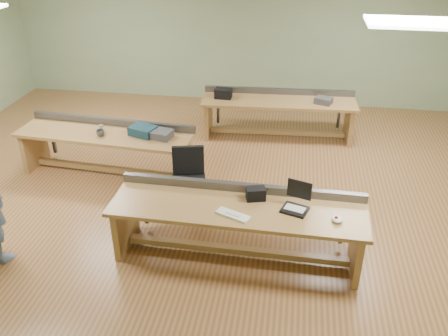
{
  "coord_description": "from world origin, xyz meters",
  "views": [
    {
      "loc": [
        1.28,
        -6.24,
        3.93
      ],
      "look_at": [
        0.4,
        -0.6,
        0.76
      ],
      "focal_mm": 38.0,
      "sensor_mm": 36.0,
      "label": 1
    }
  ],
  "objects": [
    {
      "name": "laptop_base",
      "position": [
        1.39,
        -1.49,
        0.77
      ],
      "size": [
        0.36,
        0.32,
        0.03
      ],
      "primitive_type": "cube",
      "rotation": [
        0.0,
        0.0,
        -0.32
      ],
      "color": "black",
      "rests_on": "workbench_front"
    },
    {
      "name": "laptop_screen",
      "position": [
        1.43,
        -1.38,
        0.98
      ],
      "size": [
        0.29,
        0.11,
        0.23
      ],
      "primitive_type": "cube",
      "rotation": [
        0.0,
        0.0,
        -0.32
      ],
      "color": "black",
      "rests_on": "laptop_base"
    },
    {
      "name": "wall_front",
      "position": [
        0.0,
        -4.0,
        1.5
      ],
      "size": [
        10.0,
        0.04,
        3.0
      ],
      "primitive_type": "cube",
      "color": "gray",
      "rests_on": "floor"
    },
    {
      "name": "camera_bag",
      "position": [
        0.91,
        -1.31,
        0.83
      ],
      "size": [
        0.26,
        0.2,
        0.16
      ],
      "primitive_type": "cube",
      "rotation": [
        0.0,
        0.0,
        0.26
      ],
      "color": "black",
      "rests_on": "workbench_front"
    },
    {
      "name": "tray_back",
      "position": [
        1.82,
        2.09,
        0.81
      ],
      "size": [
        0.35,
        0.31,
        0.12
      ],
      "primitive_type": "cube",
      "rotation": [
        0.0,
        0.0,
        -0.36
      ],
      "color": "#39393C",
      "rests_on": "workbench_back"
    },
    {
      "name": "workbench_front",
      "position": [
        0.71,
        -1.48,
        0.56
      ],
      "size": [
        3.11,
        0.88,
        0.86
      ],
      "rotation": [
        0.0,
        0.0,
        -0.02
      ],
      "color": "#996840",
      "rests_on": "floor"
    },
    {
      "name": "task_chair",
      "position": [
        -0.09,
        -0.66,
        0.36
      ],
      "size": [
        0.64,
        0.64,
        1.0
      ],
      "rotation": [
        0.0,
        0.0,
        0.22
      ],
      "color": "black",
      "rests_on": "floor"
    },
    {
      "name": "wall_back",
      "position": [
        0.0,
        4.0,
        1.5
      ],
      "size": [
        10.0,
        0.04,
        3.0
      ],
      "primitive_type": "cube",
      "color": "gray",
      "rests_on": "floor"
    },
    {
      "name": "parts_bin_grey",
      "position": [
        -0.77,
        0.24,
        0.81
      ],
      "size": [
        0.48,
        0.36,
        0.12
      ],
      "primitive_type": "cube",
      "rotation": [
        0.0,
        0.0,
        -0.2
      ],
      "color": "#39393C",
      "rests_on": "workbench_mid"
    },
    {
      "name": "mug",
      "position": [
        -1.68,
        0.14,
        0.8
      ],
      "size": [
        0.14,
        0.14,
        0.1
      ],
      "primitive_type": "imported",
      "rotation": [
        0.0,
        0.0,
        0.08
      ],
      "color": "#39393C",
      "rests_on": "workbench_mid"
    },
    {
      "name": "parts_bin_teal",
      "position": [
        -1.03,
        0.29,
        0.82
      ],
      "size": [
        0.47,
        0.41,
        0.14
      ],
      "primitive_type": "cube",
      "rotation": [
        0.0,
        0.0,
        -0.33
      ],
      "color": "#122F3D",
      "rests_on": "workbench_mid"
    },
    {
      "name": "workbench_mid",
      "position": [
        -1.67,
        0.28,
        0.56
      ],
      "size": [
        2.89,
        0.97,
        0.86
      ],
      "rotation": [
        0.0,
        0.0,
        -0.07
      ],
      "color": "#996840",
      "rests_on": "floor"
    },
    {
      "name": "storage_box_back",
      "position": [
        -0.03,
        2.1,
        0.84
      ],
      "size": [
        0.32,
        0.23,
        0.18
      ],
      "primitive_type": "cube",
      "rotation": [
        0.0,
        0.0,
        -0.04
      ],
      "color": "black",
      "rests_on": "workbench_back"
    },
    {
      "name": "drinks_can",
      "position": [
        -1.71,
        0.27,
        0.82
      ],
      "size": [
        0.08,
        0.08,
        0.13
      ],
      "primitive_type": "cylinder",
      "rotation": [
        0.0,
        0.0,
        0.19
      ],
      "color": "silver",
      "rests_on": "workbench_mid"
    },
    {
      "name": "keyboard",
      "position": [
        0.68,
        -1.71,
        0.76
      ],
      "size": [
        0.43,
        0.29,
        0.02
      ],
      "primitive_type": "cube",
      "rotation": [
        0.0,
        0.0,
        -0.41
      ],
      "color": "silver",
      "rests_on": "workbench_front"
    },
    {
      "name": "workbench_back",
      "position": [
        1.01,
        2.17,
        0.56
      ],
      "size": [
        2.9,
        0.92,
        0.86
      ],
      "rotation": [
        0.0,
        0.0,
        0.05
      ],
      "color": "#996840",
      "rests_on": "floor"
    },
    {
      "name": "trackball_mouse",
      "position": [
        1.88,
        -1.63,
        0.78
      ],
      "size": [
        0.16,
        0.18,
        0.06
      ],
      "primitive_type": "ellipsoid",
      "rotation": [
        0.0,
        0.0,
        -0.27
      ],
      "color": "white",
      "rests_on": "workbench_front"
    },
    {
      "name": "floor",
      "position": [
        0.0,
        0.0,
        0.0
      ],
      "size": [
        10.0,
        10.0,
        0.0
      ],
      "primitive_type": "plane",
      "color": "#9B633A",
      "rests_on": "ground"
    }
  ]
}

